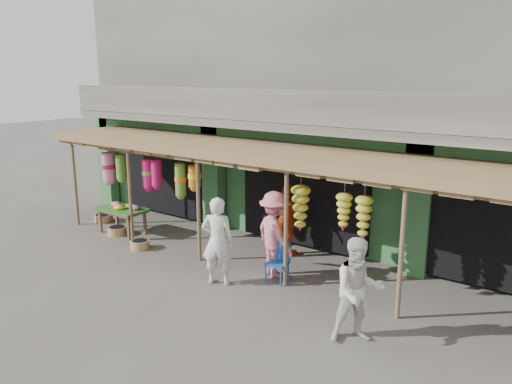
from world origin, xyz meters
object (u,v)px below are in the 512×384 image
Objects in this scene: person_right at (358,291)px; person_shopper at (275,234)px; person_front at (218,241)px; blue_chair at (279,259)px; flower_table at (123,210)px; person_vendor at (288,220)px.

person_shopper reaches higher than person_right.
blue_chair is at bearing -161.51° from person_front.
person_vendor reaches higher than flower_table.
person_shopper is at bearing -1.52° from flower_table.
blue_chair is at bearing -3.63° from flower_table.
blue_chair is 0.46× the size of person_shopper.
person_shopper is at bearing 108.72° from person_right.
person_front is at bearing -15.36° from flower_table.
person_front is at bearing -143.46° from blue_chair.
person_front reaches higher than person_vendor.
person_vendor is at bearing 13.80° from flower_table.
person_right is (7.93, -1.47, 0.22)m from flower_table.
person_vendor reaches higher than blue_chair.
person_front is 1.06× the size of person_vendor.
person_front reaches higher than person_right.
flower_table is at bearing 171.85° from blue_chair.
person_front is at bearing 83.12° from person_shopper.
person_front is at bearing 131.00° from person_right.
person_shopper reaches higher than person_front.
person_front is at bearing 89.37° from person_vendor.
person_shopper is at bearing 135.12° from blue_chair.
person_shopper is (-0.25, 0.20, 0.48)m from blue_chair.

